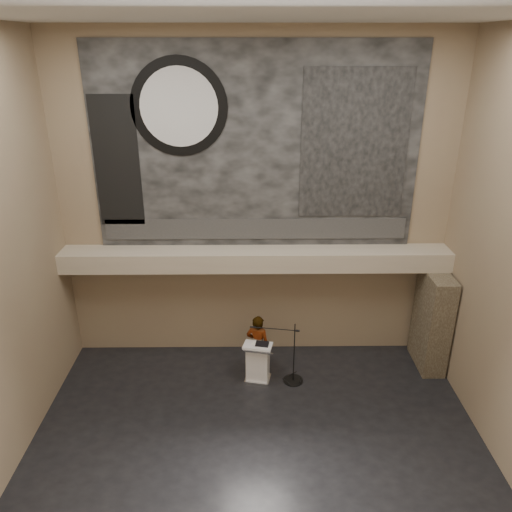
{
  "coord_description": "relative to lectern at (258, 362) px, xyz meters",
  "views": [
    {
      "loc": [
        -0.12,
        -8.21,
        8.11
      ],
      "look_at": [
        0.0,
        3.2,
        3.2
      ],
      "focal_mm": 35.0,
      "sensor_mm": 36.0,
      "label": 1
    }
  ],
  "objects": [
    {
      "name": "speaker_person",
      "position": [
        0.01,
        0.32,
        0.31
      ],
      "size": [
        0.73,
        0.6,
        1.72
      ],
      "primitive_type": "imported",
      "rotation": [
        0.0,
        0.0,
        2.79
      ],
      "color": "silver",
      "rests_on": "floor"
    },
    {
      "name": "banner",
      "position": [
        -0.04,
        1.52,
        5.15
      ],
      "size": [
        8.0,
        0.05,
        5.0
      ],
      "primitive_type": "cube",
      "color": "black",
      "rests_on": "wall_back"
    },
    {
      "name": "sprinkler_left",
      "position": [
        -1.64,
        1.1,
        2.12
      ],
      "size": [
        0.04,
        0.04,
        0.06
      ],
      "primitive_type": "cylinder",
      "color": "#B2893D",
      "rests_on": "soffit"
    },
    {
      "name": "ceiling",
      "position": [
        -0.04,
        -2.45,
        7.95
      ],
      "size": [
        10.0,
        10.0,
        0.0
      ],
      "primitive_type": "plane",
      "color": "silver",
      "rests_on": "wall_back"
    },
    {
      "name": "soffit",
      "position": [
        -0.04,
        1.15,
        2.4
      ],
      "size": [
        10.0,
        0.8,
        0.5
      ],
      "primitive_type": "cube",
      "color": "tan",
      "rests_on": "wall_back"
    },
    {
      "name": "mic_stand",
      "position": [
        0.88,
        -0.03,
        -0.3
      ],
      "size": [
        1.37,
        0.52,
        1.71
      ],
      "rotation": [
        0.0,
        0.0,
        -0.17
      ],
      "color": "black",
      "rests_on": "floor"
    },
    {
      "name": "banner_clock_rim",
      "position": [
        -1.84,
        1.48,
        6.15
      ],
      "size": [
        2.3,
        0.02,
        2.3
      ],
      "primitive_type": "cylinder",
      "rotation": [
        1.57,
        0.0,
        0.0
      ],
      "color": "black",
      "rests_on": "banner"
    },
    {
      "name": "sprinkler_right",
      "position": [
        1.86,
        1.1,
        2.12
      ],
      "size": [
        0.04,
        0.04,
        0.06
      ],
      "primitive_type": "cylinder",
      "color": "#B2893D",
      "rests_on": "soffit"
    },
    {
      "name": "banner_building_print",
      "position": [
        2.36,
        1.48,
        5.25
      ],
      "size": [
        2.6,
        0.02,
        3.6
      ],
      "primitive_type": "cube",
      "color": "black",
      "rests_on": "banner"
    },
    {
      "name": "stone_pier",
      "position": [
        4.61,
        0.7,
        0.8
      ],
      "size": [
        0.6,
        1.4,
        2.7
      ],
      "primitive_type": "cube",
      "color": "#403627",
      "rests_on": "floor"
    },
    {
      "name": "banner_text_strip",
      "position": [
        -0.04,
        1.48,
        3.1
      ],
      "size": [
        7.76,
        0.02,
        0.55
      ],
      "primitive_type": "cube",
      "color": "#2D2D2D",
      "rests_on": "banner"
    },
    {
      "name": "wall_back",
      "position": [
        -0.04,
        1.55,
        3.7
      ],
      "size": [
        10.0,
        0.02,
        8.5
      ],
      "primitive_type": "cube",
      "color": "#846C54",
      "rests_on": "floor"
    },
    {
      "name": "wall_front",
      "position": [
        -0.04,
        -6.45,
        3.7
      ],
      "size": [
        10.0,
        0.02,
        8.5
      ],
      "primitive_type": "cube",
      "color": "#846C54",
      "rests_on": "floor"
    },
    {
      "name": "lectern",
      "position": [
        0.0,
        0.0,
        0.0
      ],
      "size": [
        0.8,
        0.63,
        1.13
      ],
      "rotation": [
        0.0,
        0.0,
        -0.2
      ],
      "color": "silver",
      "rests_on": "floor"
    },
    {
      "name": "floor",
      "position": [
        -0.04,
        -2.45,
        -0.55
      ],
      "size": [
        10.0,
        10.0,
        0.0
      ],
      "primitive_type": "plane",
      "color": "black",
      "rests_on": "ground"
    },
    {
      "name": "banner_brick_print",
      "position": [
        -3.44,
        1.48,
        4.85
      ],
      "size": [
        1.1,
        0.02,
        3.2
      ],
      "primitive_type": "cube",
      "color": "black",
      "rests_on": "banner"
    },
    {
      "name": "papers",
      "position": [
        -0.07,
        -0.04,
        0.55
      ],
      "size": [
        0.31,
        0.35,
        0.0
      ],
      "primitive_type": "cube",
      "rotation": [
        0.0,
        0.0,
        -0.41
      ],
      "color": "white",
      "rests_on": "lectern"
    },
    {
      "name": "banner_clock_face",
      "position": [
        -1.84,
        1.46,
        6.15
      ],
      "size": [
        1.84,
        0.02,
        1.84
      ],
      "primitive_type": "cylinder",
      "rotation": [
        1.57,
        0.0,
        0.0
      ],
      "color": "silver",
      "rests_on": "banner"
    },
    {
      "name": "binder",
      "position": [
        0.11,
        -0.02,
        0.56
      ],
      "size": [
        0.37,
        0.32,
        0.04
      ],
      "primitive_type": "cube",
      "rotation": [
        0.0,
        0.0,
        -0.17
      ],
      "color": "black",
      "rests_on": "lectern"
    }
  ]
}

